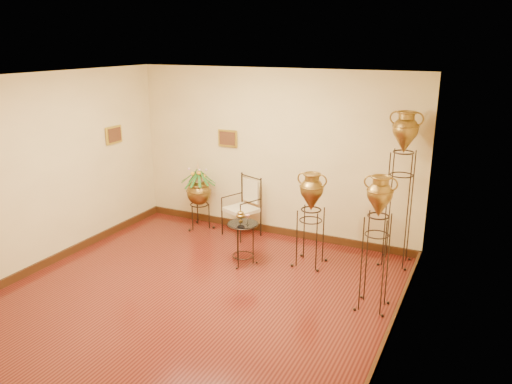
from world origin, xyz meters
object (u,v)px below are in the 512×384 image
at_px(armchair, 241,207).
at_px(side_table, 243,243).
at_px(planter_urn, 199,190).
at_px(amphora_mid, 376,243).
at_px(amphora_tall, 400,188).

relative_size(armchair, side_table, 1.23).
distance_m(planter_urn, side_table, 1.75).
xyz_separation_m(amphora_mid, armchair, (-2.59, 1.45, -0.37)).
xyz_separation_m(armchair, side_table, (0.55, -1.01, -0.17)).
bearing_deg(amphora_mid, armchair, 150.80).
relative_size(amphora_mid, armchair, 1.71).
relative_size(planter_urn, side_table, 1.54).
xyz_separation_m(amphora_mid, side_table, (-2.04, 0.43, -0.54)).
height_order(amphora_mid, side_table, amphora_mid).
bearing_deg(side_table, amphora_mid, -12.00).
bearing_deg(side_table, amphora_tall, 26.43).
distance_m(planter_urn, armchair, 0.86).
height_order(armchair, side_table, armchair).
bearing_deg(planter_urn, amphora_mid, -22.90).
bearing_deg(armchair, amphora_mid, -6.91).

